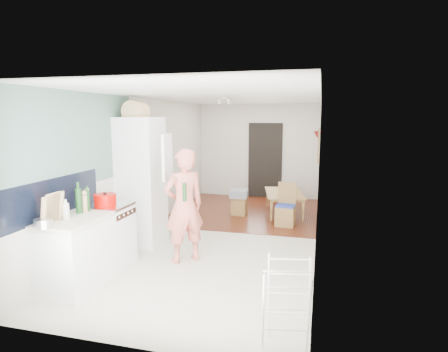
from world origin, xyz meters
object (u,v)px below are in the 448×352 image
at_px(person, 184,196).
at_px(stool, 239,206).
at_px(dining_table, 285,205).
at_px(drying_rack, 288,305).
at_px(dining_chair, 286,205).

distance_m(person, stool, 2.93).
bearing_deg(stool, dining_table, 18.50).
bearing_deg(drying_rack, dining_table, 85.41).
relative_size(dining_table, stool, 2.94).
height_order(person, stool, person).
distance_m(dining_chair, drying_rack, 4.01).
distance_m(person, dining_table, 3.45).
height_order(dining_chair, drying_rack, dining_chair).
bearing_deg(dining_table, person, 147.70).
bearing_deg(drying_rack, stool, 97.39).
relative_size(dining_table, dining_chair, 1.40).
height_order(dining_chair, stool, dining_chair).
bearing_deg(dining_chair, drying_rack, -80.42).
bearing_deg(person, drying_rack, 89.76).
relative_size(person, dining_table, 1.67).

